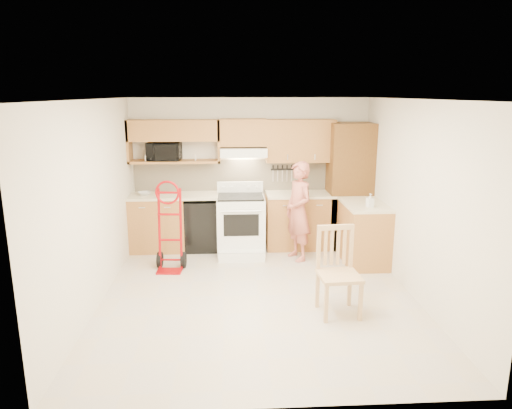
{
  "coord_description": "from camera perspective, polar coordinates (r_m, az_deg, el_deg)",
  "views": [
    {
      "loc": [
        -0.35,
        -5.64,
        2.57
      ],
      "look_at": [
        0.0,
        0.5,
        1.1
      ],
      "focal_mm": 32.78,
      "sensor_mm": 36.0,
      "label": 1
    }
  ],
  "objects": [
    {
      "name": "knife_strip",
      "position": [
        8.01,
        3.23,
        3.86
      ],
      "size": [
        0.4,
        0.05,
        0.29
      ],
      "primitive_type": null,
      "color": "black",
      "rests_on": "backsplash"
    },
    {
      "name": "wall_back",
      "position": [
        8.02,
        -0.73,
        3.97
      ],
      "size": [
        4.0,
        0.02,
        2.5
      ],
      "primitive_type": "cube",
      "color": "beige",
      "rests_on": "ground"
    },
    {
      "name": "countertop_left",
      "position": [
        7.82,
        -9.8,
        1.06
      ],
      "size": [
        1.5,
        0.63,
        0.04
      ],
      "primitive_type": "cube",
      "color": "beige",
      "rests_on": "lower_cab_left"
    },
    {
      "name": "bowl",
      "position": [
        7.89,
        -13.46,
        1.33
      ],
      "size": [
        0.27,
        0.27,
        0.05
      ],
      "primitive_type": "imported",
      "rotation": [
        0.0,
        0.0,
        0.4
      ],
      "color": "white",
      "rests_on": "countertop_left"
    },
    {
      "name": "dining_chair",
      "position": [
        5.62,
        10.13,
        -8.17
      ],
      "size": [
        0.5,
        0.54,
        1.04
      ],
      "primitive_type": null,
      "rotation": [
        0.0,
        0.0,
        0.06
      ],
      "color": "tan",
      "rests_on": "ground"
    },
    {
      "name": "upper_cab_center",
      "position": [
        7.76,
        -1.58,
        8.78
      ],
      "size": [
        0.76,
        0.33,
        0.44
      ],
      "primitive_type": "cube",
      "color": "#AC6935",
      "rests_on": "wall_back"
    },
    {
      "name": "wall_right",
      "position": [
        6.26,
        18.98,
        0.52
      ],
      "size": [
        0.02,
        4.5,
        2.5
      ],
      "primitive_type": "cube",
      "color": "beige",
      "rests_on": "ground"
    },
    {
      "name": "backsplash",
      "position": [
        8.0,
        -0.72,
        3.59
      ],
      "size": [
        3.92,
        0.03,
        0.55
      ],
      "primitive_type": "cube",
      "color": "beige",
      "rests_on": "wall_back"
    },
    {
      "name": "range",
      "position": [
        7.58,
        -1.86,
        -1.91
      ],
      "size": [
        0.77,
        1.01,
        1.13
      ],
      "primitive_type": null,
      "color": "white",
      "rests_on": "ground"
    },
    {
      "name": "countertop_right",
      "position": [
        7.86,
        5.44,
        1.26
      ],
      "size": [
        1.14,
        0.63,
        0.04
      ],
      "primitive_type": "cube",
      "color": "beige",
      "rests_on": "lower_cab_right"
    },
    {
      "name": "cab_return_right",
      "position": [
        7.41,
        12.97,
        -3.55
      ],
      "size": [
        0.6,
        1.0,
        0.9
      ],
      "primitive_type": "cube",
      "color": "#AC6935",
      "rests_on": "ground"
    },
    {
      "name": "lower_cab_right",
      "position": [
        7.97,
        5.37,
        -2.04
      ],
      "size": [
        1.14,
        0.6,
        0.9
      ],
      "primitive_type": "cube",
      "color": "#AC6935",
      "rests_on": "ground"
    },
    {
      "name": "upper_cab_right",
      "position": [
        7.86,
        5.44,
        7.76
      ],
      "size": [
        1.14,
        0.33,
        0.7
      ],
      "primitive_type": "cube",
      "color": "#AC6935",
      "rests_on": "wall_back"
    },
    {
      "name": "microwave",
      "position": [
        7.86,
        -11.14,
        6.38
      ],
      "size": [
        0.56,
        0.4,
        0.3
      ],
      "primitive_type": "imported",
      "rotation": [
        0.0,
        0.0,
        -0.07
      ],
      "color": "black",
      "rests_on": "upper_shelf_mw"
    },
    {
      "name": "person",
      "position": [
        7.3,
        5.21,
        -0.82
      ],
      "size": [
        0.56,
        0.67,
        1.56
      ],
      "primitive_type": "imported",
      "rotation": [
        0.0,
        0.0,
        -1.19
      ],
      "color": "#B85F4F",
      "rests_on": "ground"
    },
    {
      "name": "upper_shelf_mw",
      "position": [
        7.86,
        -9.85,
        5.2
      ],
      "size": [
        1.5,
        0.33,
        0.04
      ],
      "primitive_type": "cube",
      "color": "#AC6935",
      "rests_on": "wall_back"
    },
    {
      "name": "wall_left",
      "position": [
        6.03,
        -19.15,
        0.03
      ],
      "size": [
        0.02,
        4.5,
        2.5
      ],
      "primitive_type": "cube",
      "color": "beige",
      "rests_on": "ground"
    },
    {
      "name": "ceiling",
      "position": [
        5.65,
        0.3,
        12.82
      ],
      "size": [
        4.0,
        4.5,
        0.02
      ],
      "primitive_type": "cube",
      "color": "white",
      "rests_on": "ground"
    },
    {
      "name": "upper_cab_left",
      "position": [
        7.8,
        -10.0,
        8.9
      ],
      "size": [
        1.5,
        0.33,
        0.34
      ],
      "primitive_type": "cube",
      "color": "#AC6935",
      "rests_on": "wall_back"
    },
    {
      "name": "range_hood",
      "position": [
        7.72,
        -1.55,
        6.45
      ],
      "size": [
        0.76,
        0.46,
        0.14
      ],
      "primitive_type": "cube",
      "color": "white",
      "rests_on": "wall_back"
    },
    {
      "name": "pantry_tall",
      "position": [
        8.0,
        11.28,
        2.23
      ],
      "size": [
        0.7,
        0.6,
        2.1
      ],
      "primitive_type": "cube",
      "color": "brown",
      "rests_on": "ground"
    },
    {
      "name": "wall_front",
      "position": [
        3.65,
        2.52,
        -7.81
      ],
      "size": [
        4.0,
        0.02,
        2.5
      ],
      "primitive_type": "cube",
      "color": "beige",
      "rests_on": "ground"
    },
    {
      "name": "countertop_return",
      "position": [
        7.29,
        13.17,
        -0.01
      ],
      "size": [
        0.63,
        1.0,
        0.04
      ],
      "primitive_type": "cube",
      "color": "beige",
      "rests_on": "cab_return_right"
    },
    {
      "name": "hand_truck",
      "position": [
        6.97,
        -10.56,
        -3.15
      ],
      "size": [
        0.51,
        0.47,
        1.22
      ],
      "primitive_type": null,
      "rotation": [
        0.0,
        0.0,
        -0.07
      ],
      "color": "#9D070B",
      "rests_on": "ground"
    },
    {
      "name": "soap_bottle",
      "position": [
        7.04,
        13.75,
        0.5
      ],
      "size": [
        0.1,
        0.11,
        0.2
      ],
      "primitive_type": "imported",
      "rotation": [
        0.0,
        0.0,
        0.16
      ],
      "color": "white",
      "rests_on": "countertop_return"
    },
    {
      "name": "floor",
      "position": [
        6.22,
        0.27,
        -11.09
      ],
      "size": [
        4.0,
        4.5,
        0.02
      ],
      "primitive_type": "cube",
      "color": "#BCB0A1",
      "rests_on": "ground"
    },
    {
      "name": "dishwasher",
      "position": [
        7.9,
        -6.41,
        -2.39
      ],
      "size": [
        0.6,
        0.6,
        0.85
      ],
      "primitive_type": "cube",
      "color": "black",
      "rests_on": "ground"
    },
    {
      "name": "lower_cab_left",
      "position": [
        7.97,
        -11.81,
        -2.27
      ],
      "size": [
        0.9,
        0.6,
        0.9
      ],
      "primitive_type": "cube",
      "color": "#AC6935",
      "rests_on": "ground"
    }
  ]
}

